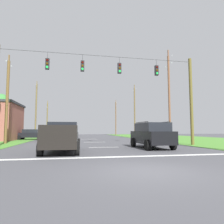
{
  "coord_description": "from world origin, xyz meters",
  "views": [
    {
      "loc": [
        -2.6,
        -6.85,
        1.44
      ],
      "look_at": [
        0.51,
        8.98,
        2.86
      ],
      "focal_mm": 32.49,
      "sensor_mm": 36.0,
      "label": 1
    }
  ],
  "objects_px": {
    "utility_pole_distant_right": "(36,110)",
    "suv_black": "(151,135)",
    "utility_pole_far_left": "(7,100)",
    "tree_roadside_far_right": "(1,105)",
    "overhead_signal_span": "(103,93)",
    "distant_car_oncoming": "(31,134)",
    "distant_car_far_parked": "(47,135)",
    "distant_car_crossing_white": "(158,134)",
    "utility_pole_mid_right": "(169,95)",
    "utility_pole_far_right": "(135,111)",
    "utility_pole_near_left": "(116,118)",
    "utility_pole_distant_left": "(47,118)",
    "pickup_truck": "(62,137)"
  },
  "relations": [
    {
      "from": "utility_pole_distant_right",
      "to": "suv_black",
      "type": "bearing_deg",
      "value": -61.72
    },
    {
      "from": "utility_pole_far_left",
      "to": "tree_roadside_far_right",
      "type": "distance_m",
      "value": 11.5
    },
    {
      "from": "utility_pole_far_left",
      "to": "overhead_signal_span",
      "type": "bearing_deg",
      "value": -30.5
    },
    {
      "from": "distant_car_oncoming",
      "to": "distant_car_far_parked",
      "type": "bearing_deg",
      "value": -59.65
    },
    {
      "from": "suv_black",
      "to": "distant_car_crossing_white",
      "type": "xyz_separation_m",
      "value": [
        5.87,
        11.92,
        -0.27
      ]
    },
    {
      "from": "distant_car_oncoming",
      "to": "utility_pole_mid_right",
      "type": "bearing_deg",
      "value": -24.57
    },
    {
      "from": "suv_black",
      "to": "utility_pole_far_right",
      "type": "height_order",
      "value": "utility_pole_far_right"
    },
    {
      "from": "overhead_signal_span",
      "to": "distant_car_far_parked",
      "type": "xyz_separation_m",
      "value": [
        -5.63,
        9.15,
        -3.93
      ]
    },
    {
      "from": "utility_pole_mid_right",
      "to": "tree_roadside_far_right",
      "type": "distance_m",
      "value": 25.12
    },
    {
      "from": "distant_car_oncoming",
      "to": "utility_pole_distant_right",
      "type": "xyz_separation_m",
      "value": [
        -0.58,
        7.01,
        4.32
      ]
    },
    {
      "from": "suv_black",
      "to": "distant_car_oncoming",
      "type": "xyz_separation_m",
      "value": [
        -12.1,
        16.55,
        -0.27
      ]
    },
    {
      "from": "distant_car_oncoming",
      "to": "suv_black",
      "type": "bearing_deg",
      "value": -53.84
    },
    {
      "from": "distant_car_crossing_white",
      "to": "utility_pole_far_right",
      "type": "height_order",
      "value": "utility_pole_far_right"
    },
    {
      "from": "utility_pole_near_left",
      "to": "distant_car_crossing_white",
      "type": "bearing_deg",
      "value": -89.62
    },
    {
      "from": "distant_car_far_parked",
      "to": "utility_pole_distant_right",
      "type": "relative_size",
      "value": 0.43
    },
    {
      "from": "distant_car_far_parked",
      "to": "utility_pole_mid_right",
      "type": "xyz_separation_m",
      "value": [
        15.04,
        -3.22,
        5.07
      ]
    },
    {
      "from": "utility_pole_far_left",
      "to": "distant_car_oncoming",
      "type": "bearing_deg",
      "value": 83.96
    },
    {
      "from": "distant_car_far_parked",
      "to": "utility_pole_far_right",
      "type": "relative_size",
      "value": 0.43
    },
    {
      "from": "utility_pole_near_left",
      "to": "utility_pole_distant_left",
      "type": "height_order",
      "value": "utility_pole_near_left"
    },
    {
      "from": "utility_pole_far_left",
      "to": "utility_pole_near_left",
      "type": "bearing_deg",
      "value": 59.43
    },
    {
      "from": "utility_pole_mid_right",
      "to": "utility_pole_distant_left",
      "type": "bearing_deg",
      "value": 119.6
    },
    {
      "from": "utility_pole_near_left",
      "to": "utility_pole_distant_left",
      "type": "relative_size",
      "value": 1.05
    },
    {
      "from": "pickup_truck",
      "to": "distant_car_far_parked",
      "type": "xyz_separation_m",
      "value": [
        -2.41,
        13.03,
        -0.18
      ]
    },
    {
      "from": "pickup_truck",
      "to": "utility_pole_mid_right",
      "type": "bearing_deg",
      "value": 37.83
    },
    {
      "from": "distant_car_far_parked",
      "to": "utility_pole_distant_left",
      "type": "height_order",
      "value": "utility_pole_distant_left"
    },
    {
      "from": "distant_car_far_parked",
      "to": "utility_pole_near_left",
      "type": "distance_m",
      "value": 32.0
    },
    {
      "from": "suv_black",
      "to": "utility_pole_far_left",
      "type": "xyz_separation_m",
      "value": [
        -13.01,
        7.99,
        3.54
      ]
    },
    {
      "from": "utility_pole_far_left",
      "to": "distant_car_crossing_white",
      "type": "bearing_deg",
      "value": 11.77
    },
    {
      "from": "utility_pole_far_right",
      "to": "utility_pole_near_left",
      "type": "bearing_deg",
      "value": 90.78
    },
    {
      "from": "distant_car_crossing_white",
      "to": "distant_car_far_parked",
      "type": "xyz_separation_m",
      "value": [
        -15.05,
        -0.36,
        0.0
      ]
    },
    {
      "from": "utility_pole_far_right",
      "to": "utility_pole_distant_left",
      "type": "xyz_separation_m",
      "value": [
        -18.67,
        18.1,
        -0.47
      ]
    },
    {
      "from": "distant_car_oncoming",
      "to": "tree_roadside_far_right",
      "type": "relative_size",
      "value": 0.63
    },
    {
      "from": "distant_car_oncoming",
      "to": "utility_pole_mid_right",
      "type": "relative_size",
      "value": 0.38
    },
    {
      "from": "utility_pole_far_right",
      "to": "utility_pole_distant_left",
      "type": "bearing_deg",
      "value": 135.88
    },
    {
      "from": "utility_pole_far_left",
      "to": "distant_car_far_parked",
      "type": "bearing_deg",
      "value": 43.07
    },
    {
      "from": "utility_pole_distant_right",
      "to": "overhead_signal_span",
      "type": "bearing_deg",
      "value": -66.64
    },
    {
      "from": "distant_car_oncoming",
      "to": "utility_pole_distant_right",
      "type": "height_order",
      "value": "utility_pole_distant_right"
    },
    {
      "from": "pickup_truck",
      "to": "utility_pole_near_left",
      "type": "bearing_deg",
      "value": 73.14
    },
    {
      "from": "utility_pole_far_right",
      "to": "utility_pole_distant_left",
      "type": "distance_m",
      "value": 26.01
    },
    {
      "from": "distant_car_crossing_white",
      "to": "distant_car_oncoming",
      "type": "height_order",
      "value": "same"
    },
    {
      "from": "utility_pole_far_left",
      "to": "utility_pole_distant_right",
      "type": "bearing_deg",
      "value": 88.8
    },
    {
      "from": "distant_car_crossing_white",
      "to": "utility_pole_mid_right",
      "type": "height_order",
      "value": "utility_pole_mid_right"
    },
    {
      "from": "distant_car_far_parked",
      "to": "utility_pole_distant_right",
      "type": "xyz_separation_m",
      "value": [
        -3.5,
        12.0,
        4.32
      ]
    },
    {
      "from": "utility_pole_mid_right",
      "to": "suv_black",
      "type": "bearing_deg",
      "value": -125.09
    },
    {
      "from": "utility_pole_distant_right",
      "to": "tree_roadside_far_right",
      "type": "distance_m",
      "value": 6.46
    },
    {
      "from": "distant_car_crossing_white",
      "to": "distant_car_oncoming",
      "type": "distance_m",
      "value": 18.56
    },
    {
      "from": "distant_car_oncoming",
      "to": "utility_pole_far_right",
      "type": "bearing_deg",
      "value": 19.73
    },
    {
      "from": "utility_pole_far_right",
      "to": "utility_pole_near_left",
      "type": "height_order",
      "value": "utility_pole_far_right"
    },
    {
      "from": "pickup_truck",
      "to": "utility_pole_far_left",
      "type": "bearing_deg",
      "value": 123.44
    },
    {
      "from": "distant_car_far_parked",
      "to": "utility_pole_far_left",
      "type": "bearing_deg",
      "value": -136.93
    }
  ]
}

